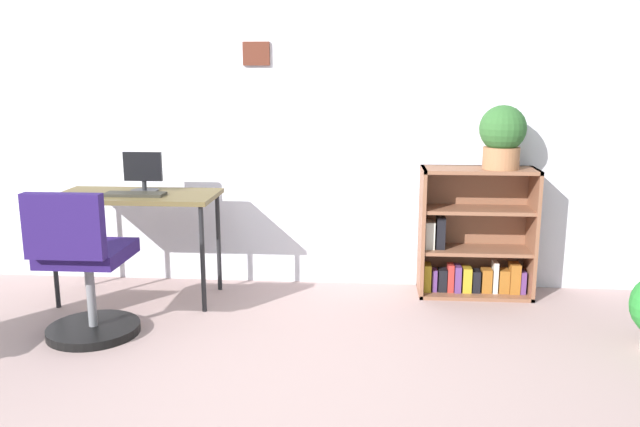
{
  "coord_description": "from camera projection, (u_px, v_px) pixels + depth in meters",
  "views": [
    {
      "loc": [
        0.65,
        -2.28,
        1.45
      ],
      "look_at": [
        0.36,
        1.43,
        0.65
      ],
      "focal_mm": 35.84,
      "sensor_mm": 36.0,
      "label": 1
    }
  ],
  "objects": [
    {
      "name": "wall_back",
      "position": [
        276.0,
        112.0,
        4.42
      ],
      "size": [
        5.2,
        0.12,
        2.42
      ],
      "color": "silver",
      "rests_on": "ground_plane"
    },
    {
      "name": "desk",
      "position": [
        137.0,
        203.0,
        4.13
      ],
      "size": [
        1.03,
        0.51,
        0.71
      ],
      "color": "brown",
      "rests_on": "ground_plane"
    },
    {
      "name": "monitor",
      "position": [
        143.0,
        173.0,
        4.15
      ],
      "size": [
        0.25,
        0.18,
        0.26
      ],
      "color": "#262628",
      "rests_on": "desk"
    },
    {
      "name": "keyboard",
      "position": [
        135.0,
        194.0,
        4.05
      ],
      "size": [
        0.38,
        0.14,
        0.02
      ],
      "primitive_type": "cube",
      "color": "#2E2B23",
      "rests_on": "desk"
    },
    {
      "name": "office_chair",
      "position": [
        84.0,
        275.0,
        3.53
      ],
      "size": [
        0.52,
        0.55,
        0.87
      ],
      "color": "black",
      "rests_on": "ground_plane"
    },
    {
      "name": "bookshelf_low",
      "position": [
        474.0,
        239.0,
        4.3
      ],
      "size": [
        0.75,
        0.3,
        0.86
      ],
      "color": "brown",
      "rests_on": "ground_plane"
    },
    {
      "name": "potted_plant_on_shelf",
      "position": [
        502.0,
        135.0,
        4.09
      ],
      "size": [
        0.3,
        0.3,
        0.41
      ],
      "color": "#9E6642",
      "rests_on": "bookshelf_low"
    }
  ]
}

